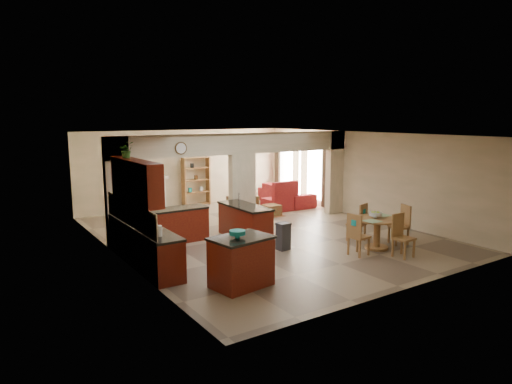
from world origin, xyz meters
TOP-DOWN VIEW (x-y plane):
  - floor at (0.00, 0.00)m, footprint 10.00×10.00m
  - ceiling at (0.00, 0.00)m, footprint 10.00×10.00m
  - wall_back at (0.00, 5.00)m, footprint 8.00×0.00m
  - wall_front at (0.00, -5.00)m, footprint 8.00×0.00m
  - wall_left at (-4.00, 0.00)m, footprint 0.00×10.00m
  - wall_right at (4.00, 0.00)m, footprint 0.00×10.00m
  - partition_left_pier at (-3.70, 1.00)m, footprint 0.60×0.25m
  - partition_center_pier at (0.00, 1.00)m, footprint 0.80×0.25m
  - partition_right_pier at (3.70, 1.00)m, footprint 0.60×0.25m
  - partition_header at (0.00, 1.00)m, footprint 8.00×0.25m
  - kitchen_counter at (-3.26, -0.25)m, footprint 2.52×3.29m
  - upper_cabinets at (-3.82, -0.80)m, footprint 0.35×2.40m
  - peninsula at (-0.60, -0.11)m, footprint 0.70×1.85m
  - wall_clock at (-2.00, 0.85)m, footprint 0.34×0.03m
  - rug at (1.20, 2.10)m, footprint 1.60×1.30m
  - fireplace at (-1.60, 4.83)m, footprint 1.60×0.35m
  - shelving_unit at (0.35, 4.82)m, footprint 1.00×0.32m
  - window_a at (3.97, 2.30)m, footprint 0.02×0.90m
  - window_b at (3.97, 4.00)m, footprint 0.02×0.90m
  - glazed_door at (3.97, 3.15)m, footprint 0.02×0.70m
  - drape_a_left at (3.93, 1.70)m, footprint 0.10×0.28m
  - drape_a_right at (3.93, 2.90)m, footprint 0.10×0.28m
  - drape_b_left at (3.93, 3.40)m, footprint 0.10×0.28m
  - drape_b_right at (3.93, 4.60)m, footprint 0.10×0.28m
  - ceiling_fan at (1.50, 3.00)m, footprint 1.00×1.00m
  - kitchen_island at (-2.57, -3.11)m, footprint 1.26×0.98m
  - teal_bowl at (-2.66, -3.13)m, footprint 0.31×0.31m
  - trash_can at (-0.40, -1.59)m, footprint 0.32×0.28m
  - dining_table at (1.62, -2.80)m, footprint 1.15×1.15m
  - fruit_bowl at (1.58, -2.76)m, footprint 0.32×0.32m
  - sofa at (3.30, 3.18)m, footprint 2.55×1.08m
  - chaise at (2.42, 2.41)m, footprint 1.08×0.90m
  - armchair at (0.72, 2.13)m, footprint 0.89×0.91m
  - ottoman at (1.65, 1.80)m, footprint 0.52×0.52m
  - plant at (-3.82, -0.28)m, footprint 0.37×0.33m
  - chair_north at (1.75, -2.07)m, footprint 0.53×0.53m
  - chair_east at (2.50, -2.84)m, footprint 0.52×0.52m
  - chair_south at (1.60, -3.54)m, footprint 0.44×0.44m
  - chair_west at (0.76, -2.94)m, footprint 0.46×0.46m

SIDE VIEW (x-z plane):
  - floor at x=0.00m, z-range 0.00..0.00m
  - rug at x=1.20m, z-range 0.00..0.01m
  - ottoman at x=1.65m, z-range 0.00..0.37m
  - chaise at x=2.42m, z-range 0.00..0.42m
  - trash_can at x=-0.40m, z-range 0.00..0.63m
  - armchair at x=0.72m, z-range 0.00..0.73m
  - sofa at x=3.30m, z-range 0.00..0.73m
  - peninsula at x=-0.60m, z-range 0.00..0.91m
  - kitchen_counter at x=-3.26m, z-range -0.27..1.20m
  - kitchen_island at x=-2.57m, z-range 0.00..1.00m
  - dining_table at x=1.62m, z-range 0.13..0.91m
  - chair_north at x=1.75m, z-range 0.04..1.07m
  - chair_east at x=2.50m, z-range 0.04..1.07m
  - chair_south at x=1.60m, z-range 0.04..1.07m
  - chair_west at x=0.76m, z-range 0.04..1.07m
  - fireplace at x=-1.60m, z-range 0.01..1.21m
  - fruit_bowl at x=1.58m, z-range 0.78..0.95m
  - shelving_unit at x=0.35m, z-range 0.00..1.80m
  - glazed_door at x=3.97m, z-range 0.00..2.10m
  - teal_bowl at x=-2.66m, z-range 0.99..1.14m
  - partition_center_pier at x=0.00m, z-range 0.00..2.20m
  - drape_a_left at x=3.93m, z-range 0.05..2.35m
  - drape_a_right at x=3.93m, z-range 0.05..2.35m
  - drape_b_left at x=3.93m, z-range 0.05..2.35m
  - drape_b_right at x=3.93m, z-range 0.05..2.35m
  - window_a at x=3.97m, z-range 0.25..2.15m
  - window_b at x=3.97m, z-range 0.25..2.15m
  - partition_left_pier at x=-3.70m, z-range 0.00..2.80m
  - partition_right_pier at x=3.70m, z-range 0.00..2.80m
  - wall_back at x=0.00m, z-range -2.60..5.40m
  - wall_front at x=0.00m, z-range -2.60..5.40m
  - wall_left at x=-4.00m, z-range -3.60..6.40m
  - wall_right at x=4.00m, z-range -3.60..6.40m
  - upper_cabinets at x=-3.82m, z-range 1.47..2.37m
  - wall_clock at x=-2.00m, z-range 2.28..2.62m
  - partition_header at x=0.00m, z-range 2.20..2.80m
  - plant at x=-3.82m, z-range 2.37..2.73m
  - ceiling_fan at x=1.50m, z-range 2.51..2.61m
  - ceiling at x=0.00m, z-range 2.80..2.80m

